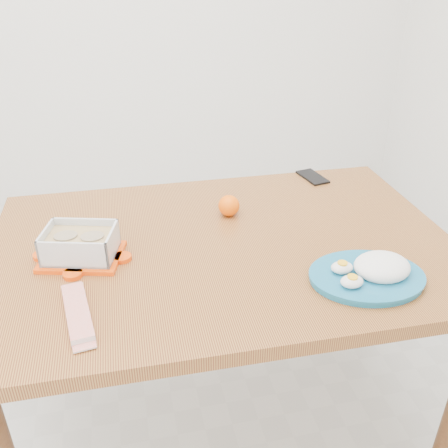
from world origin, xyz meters
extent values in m
plane|color=#B7B7B2|center=(0.00, 0.00, 0.00)|extent=(3.50, 3.50, 0.00)
cube|color=#9E682C|center=(0.17, -0.08, 0.73)|extent=(1.30, 0.88, 0.04)
cylinder|color=#593416|center=(-0.41, 0.30, 0.35)|extent=(0.06, 0.06, 0.71)
cylinder|color=#593416|center=(0.76, 0.28, 0.35)|extent=(0.06, 0.06, 0.71)
cube|color=#F44607|center=(-0.22, -0.08, 0.76)|extent=(0.24, 0.20, 0.01)
cube|color=silver|center=(-0.22, -0.08, 0.80)|extent=(0.21, 0.17, 0.08)
cube|color=#A38451|center=(-0.22, -0.08, 0.79)|extent=(0.19, 0.16, 0.05)
cylinder|color=tan|center=(-0.25, -0.07, 0.81)|extent=(0.07, 0.07, 0.02)
cylinder|color=tan|center=(-0.19, -0.09, 0.81)|extent=(0.07, 0.07, 0.02)
sphere|color=#FF5B05|center=(0.22, 0.07, 0.78)|extent=(0.07, 0.07, 0.07)
cylinder|color=#186388|center=(0.47, -0.34, 0.76)|extent=(0.32, 0.32, 0.02)
ellipsoid|color=white|center=(0.51, -0.34, 0.80)|extent=(0.16, 0.14, 0.06)
ellipsoid|color=silver|center=(0.42, -0.31, 0.78)|extent=(0.06, 0.05, 0.03)
ellipsoid|color=silver|center=(0.41, -0.37, 0.78)|extent=(0.06, 0.05, 0.03)
cube|color=red|center=(-0.22, -0.32, 0.76)|extent=(0.08, 0.21, 0.02)
cube|color=black|center=(0.58, 0.28, 0.75)|extent=(0.09, 0.14, 0.01)
camera|label=1|loc=(-0.10, -1.25, 1.48)|focal=40.00mm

